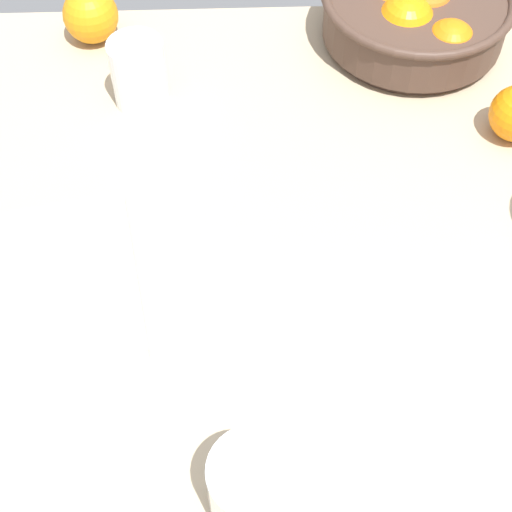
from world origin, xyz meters
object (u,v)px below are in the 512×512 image
at_px(loose_orange_1, 88,15).
at_px(second_glass, 137,77).
at_px(fruit_bowl, 413,15).
at_px(juice_glass, 251,494).

bearing_deg(loose_orange_1, second_glass, -60.75).
xyz_separation_m(second_glass, loose_orange_1, (-0.07, 0.13, -0.00)).
height_order(fruit_bowl, juice_glass, juice_glass).
relative_size(juice_glass, second_glass, 1.06).
distance_m(fruit_bowl, second_glass, 0.37).
relative_size(fruit_bowl, second_glass, 2.89).
relative_size(second_glass, loose_orange_1, 1.18).
xyz_separation_m(fruit_bowl, loose_orange_1, (-0.43, 0.02, -0.01)).
distance_m(fruit_bowl, juice_glass, 0.67).
xyz_separation_m(fruit_bowl, juice_glass, (-0.23, -0.63, -0.00)).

